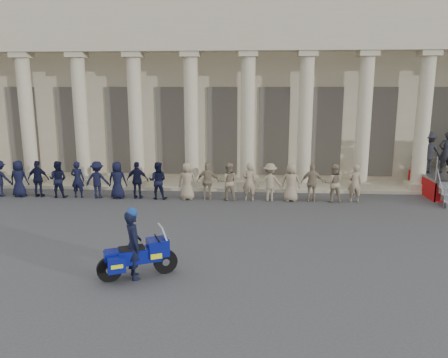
# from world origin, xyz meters

# --- Properties ---
(ground) EXTENTS (90.00, 90.00, 0.00)m
(ground) POSITION_xyz_m (0.00, 0.00, 0.00)
(ground) COLOR #39393C
(ground) RESTS_ON ground
(building) EXTENTS (40.00, 12.50, 9.00)m
(building) POSITION_xyz_m (-0.00, 14.74, 4.52)
(building) COLOR tan
(building) RESTS_ON ground
(officer_rank) EXTENTS (21.23, 0.61, 1.61)m
(officer_rank) POSITION_xyz_m (-4.67, 6.00, 0.80)
(officer_rank) COLOR black
(officer_rank) RESTS_ON ground
(motorcycle) EXTENTS (1.90, 1.24, 1.30)m
(motorcycle) POSITION_xyz_m (-1.29, -1.89, 0.56)
(motorcycle) COLOR black
(motorcycle) RESTS_ON ground
(rider) EXTENTS (0.65, 0.75, 1.84)m
(rider) POSITION_xyz_m (-1.40, -1.94, 0.91)
(rider) COLOR black
(rider) RESTS_ON ground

